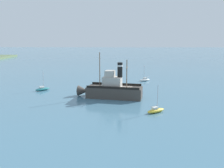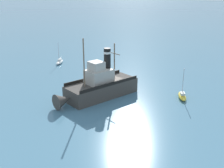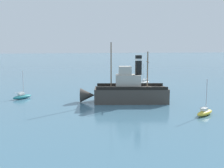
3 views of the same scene
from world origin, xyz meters
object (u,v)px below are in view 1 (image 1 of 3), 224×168
(sailboat_yellow, at_px, (156,110))
(old_tugboat, at_px, (112,89))
(sailboat_teal, at_px, (43,89))
(sailboat_white, at_px, (145,80))

(sailboat_yellow, bearing_deg, old_tugboat, 36.91)
(sailboat_teal, bearing_deg, sailboat_yellow, -124.09)
(sailboat_yellow, xyz_separation_m, sailboat_white, (31.39, -1.50, 0.00))
(old_tugboat, distance_m, sailboat_yellow, 13.48)
(sailboat_white, xyz_separation_m, sailboat_teal, (-14.08, 27.07, 0.00))
(old_tugboat, relative_size, sailboat_white, 3.02)
(sailboat_white, relative_size, sailboat_teal, 1.00)
(old_tugboat, xyz_separation_m, sailboat_yellow, (-10.72, -8.05, -1.40))
(old_tugboat, distance_m, sailboat_teal, 18.77)
(sailboat_yellow, bearing_deg, sailboat_white, -2.74)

